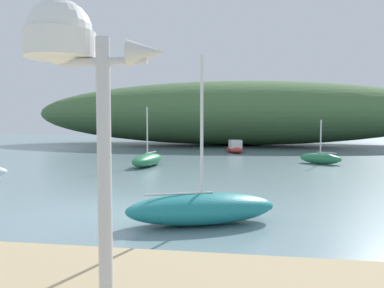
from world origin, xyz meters
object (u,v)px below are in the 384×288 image
Objects in this scene: mast_structure at (72,66)px; sailboat_centre_water at (147,160)px; sailboat_far_right at (320,158)px; motorboat_west_reach at (235,148)px; sailboat_mid_channel at (202,208)px.

sailboat_centre_water is (-4.34, 17.98, -2.71)m from mast_structure.
sailboat_far_right reaches higher than motorboat_west_reach.
sailboat_far_right is 0.75× the size of sailboat_centre_water.
sailboat_centre_water is (-4.63, 11.61, -0.03)m from sailboat_mid_channel.
sailboat_mid_channel reaches higher than sailboat_centre_water.
motorboat_west_reach is 21.90m from sailboat_mid_channel.
sailboat_mid_channel is at bearing 87.35° from mast_structure.
sailboat_centre_water reaches higher than sailboat_far_right.
motorboat_west_reach is at bearing 89.47° from mast_structure.
mast_structure is 1.01× the size of motorboat_west_reach.
mast_structure is 21.71m from sailboat_far_right.
sailboat_centre_water is at bearing -164.63° from sailboat_far_right.
mast_structure is at bearing -92.65° from sailboat_mid_channel.
motorboat_west_reach is 0.94× the size of sailboat_centre_water.
sailboat_centre_water is at bearing -114.08° from motorboat_west_reach.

